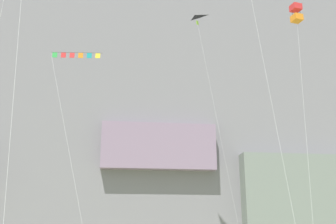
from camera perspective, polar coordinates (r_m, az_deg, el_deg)
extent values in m
cube|color=gray|center=(72.85, -2.00, 14.64)|extent=(180.00, 20.08, 82.36)
cube|color=gray|center=(53.69, -1.40, -5.11)|extent=(14.73, 3.97, 5.98)
cube|color=gray|center=(56.50, 18.31, -10.52)|extent=(15.98, 2.63, 9.50)
pyramid|color=black|center=(46.27, 3.79, 12.81)|extent=(2.01, 1.95, 0.25)
cube|color=#8CCC33|center=(46.62, 4.14, 12.36)|extent=(0.35, 0.39, 0.51)
cylinder|color=silver|center=(39.97, 7.15, -2.46)|extent=(2.83, 4.72, 25.75)
cube|color=red|center=(32.35, 17.46, 13.76)|extent=(0.81, 0.81, 0.48)
cube|color=orange|center=(31.92, 17.60, 12.41)|extent=(0.81, 0.81, 0.48)
cylinder|color=black|center=(32.25, 18.04, 13.02)|extent=(0.02, 0.02, 1.28)
cylinder|color=black|center=(32.02, 17.02, 13.16)|extent=(0.02, 0.02, 1.28)
cylinder|color=silver|center=(27.25, 18.80, -3.33)|extent=(1.65, 2.54, 17.98)
cylinder|color=black|center=(34.03, -12.69, 8.12)|extent=(4.13, 0.34, 0.02)
cube|color=green|center=(34.29, -15.58, 7.71)|extent=(0.39, 0.06, 0.44)
cube|color=red|center=(34.14, -14.44, 7.73)|extent=(0.39, 0.06, 0.44)
cube|color=red|center=(34.00, -13.29, 7.75)|extent=(0.39, 0.07, 0.44)
cube|color=orange|center=(33.87, -12.14, 7.76)|extent=(0.39, 0.08, 0.44)
cube|color=teal|center=(33.76, -10.97, 7.77)|extent=(0.39, 0.08, 0.44)
cube|color=yellow|center=(33.67, -9.80, 7.78)|extent=(0.40, 0.09, 0.44)
cylinder|color=silver|center=(29.11, -13.71, -5.38)|extent=(4.64, 5.10, 17.17)
cylinder|color=silver|center=(27.23, 13.26, 6.79)|extent=(0.62, 5.88, 27.49)
cylinder|color=silver|center=(20.48, -19.91, 14.22)|extent=(2.14, 4.82, 26.54)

